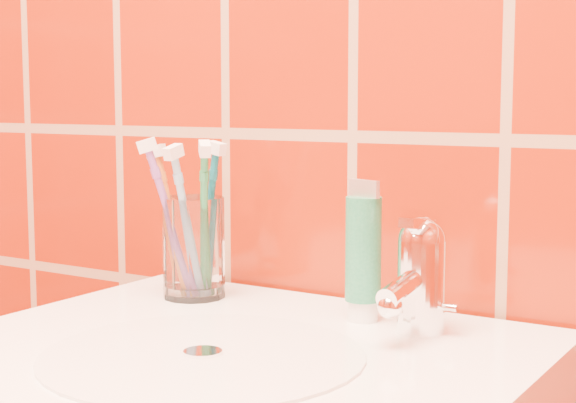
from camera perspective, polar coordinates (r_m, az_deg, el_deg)
The scene contains 8 objects.
glass_tumbler at distance 1.05m, azimuth -6.12°, elevation -2.97°, with size 0.07×0.07×0.12m, color white.
toothpaste_tube at distance 0.94m, azimuth 4.89°, elevation -3.49°, with size 0.04×0.04×0.15m.
faucet at distance 0.90m, azimuth 8.50°, elevation -4.50°, with size 0.05×0.11×0.12m.
toothbrush_0 at distance 1.05m, azimuth -5.19°, elevation -1.25°, with size 0.05×0.03×0.19m, color #0D5B6D, non-canonical shape.
toothbrush_1 at distance 1.04m, azimuth -7.56°, elevation -1.24°, with size 0.06×0.06×0.20m, color #7F499E, non-canonical shape.
toothbrush_2 at distance 1.03m, azimuth -6.53°, elevation -1.49°, with size 0.03×0.07×0.19m, color #7BADDB, non-canonical shape.
toothbrush_3 at distance 1.05m, azimuth -7.45°, elevation -1.37°, with size 0.07×0.03×0.19m, color #C66B23, non-canonical shape.
toothbrush_4 at distance 1.02m, azimuth -5.48°, elevation -1.38°, with size 0.06×0.06×0.19m, color #207842, non-canonical shape.
Camera 1 is at (0.48, 0.28, 1.09)m, focal length 55.00 mm.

